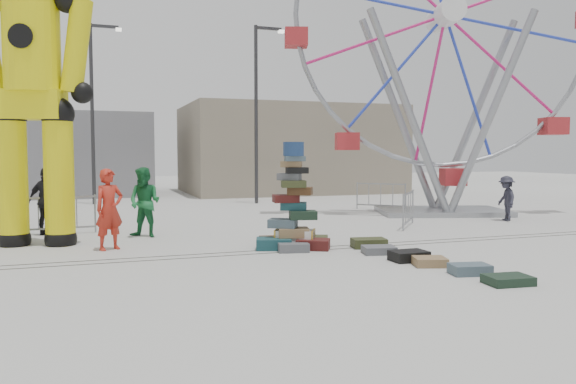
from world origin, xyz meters
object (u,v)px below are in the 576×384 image
object	(u,v)px
suitcase_tower	(293,219)
lamp_post_left	(94,104)
pedestrian_black	(47,201)
pedestrian_grey	(506,198)
steamer_trunk	(295,239)
barricade_wheel_back	(381,196)
crash_test_dummy	(33,83)
barricade_wheel_front	(408,209)
ferris_wheel	(445,41)
pedestrian_green	(145,202)
pedestrian_red	(109,209)
barricade_dummy_c	(58,215)
lamp_post_right	(258,105)

from	to	relation	value
suitcase_tower	lamp_post_left	bearing A→B (deg)	127.93
pedestrian_black	pedestrian_grey	xyz separation A→B (m)	(14.46, -1.50, -0.19)
steamer_trunk	lamp_post_left	bearing A→B (deg)	136.11
lamp_post_left	pedestrian_black	xyz separation A→B (m)	(-1.35, -9.60, -3.53)
steamer_trunk	barricade_wheel_back	distance (m)	9.81
crash_test_dummy	barricade_wheel_front	bearing A→B (deg)	15.24
ferris_wheel	pedestrian_green	size ratio (longest dim) A/B	6.84
pedestrian_red	barricade_dummy_c	bearing A→B (deg)	86.21
barricade_wheel_front	pedestrian_red	xyz separation A→B (m)	(-8.88, -1.26, 0.41)
pedestrian_grey	lamp_post_left	bearing A→B (deg)	-114.53
lamp_post_left	suitcase_tower	bearing A→B (deg)	-72.36
crash_test_dummy	pedestrian_red	world-z (taller)	crash_test_dummy
ferris_wheel	barricade_wheel_back	world-z (taller)	ferris_wheel
crash_test_dummy	barricade_dummy_c	xyz separation A→B (m)	(0.38, 1.83, -3.45)
barricade_dummy_c	pedestrian_black	distance (m)	0.48
barricade_wheel_back	pedestrian_red	distance (m)	12.35
pedestrian_red	crash_test_dummy	bearing A→B (deg)	116.39
lamp_post_right	barricade_dummy_c	distance (m)	11.78
suitcase_tower	pedestrian_black	bearing A→B (deg)	163.65
ferris_wheel	barricade_wheel_back	bearing A→B (deg)	141.23
barricade_wheel_back	pedestrian_black	distance (m)	12.62
ferris_wheel	pedestrian_black	size ratio (longest dim) A/B	6.83
barricade_wheel_front	lamp_post_left	bearing A→B (deg)	78.04
ferris_wheel	pedestrian_green	world-z (taller)	ferris_wheel
suitcase_tower	pedestrian_black	size ratio (longest dim) A/B	1.34
lamp_post_left	barricade_wheel_back	distance (m)	13.23
steamer_trunk	barricade_wheel_back	bearing A→B (deg)	77.58
suitcase_tower	barricade_dummy_c	distance (m)	6.98
lamp_post_right	steamer_trunk	bearing A→B (deg)	-102.02
suitcase_tower	pedestrian_grey	xyz separation A→B (m)	(8.69, 2.79, 0.05)
lamp_post_right	pedestrian_grey	distance (m)	11.58
barricade_wheel_front	pedestrian_green	xyz separation A→B (m)	(-7.91, 0.56, 0.40)
suitcase_tower	pedestrian_green	size ratio (longest dim) A/B	1.34
pedestrian_black	barricade_dummy_c	bearing A→B (deg)	-154.75
barricade_wheel_front	pedestrian_black	size ratio (longest dim) A/B	1.05
lamp_post_right	pedestrian_green	xyz separation A→B (m)	(-5.81, -8.89, -3.53)
lamp_post_left	steamer_trunk	world-z (taller)	lamp_post_left
barricade_wheel_back	lamp_post_left	bearing A→B (deg)	-166.35
lamp_post_left	lamp_post_right	bearing A→B (deg)	-15.95
steamer_trunk	lamp_post_right	bearing A→B (deg)	106.24
crash_test_dummy	ferris_wheel	size ratio (longest dim) A/B	0.58
crash_test_dummy	barricade_wheel_front	size ratio (longest dim) A/B	3.79
barricade_dummy_c	pedestrian_grey	size ratio (longest dim) A/B	1.31
barricade_dummy_c	pedestrian_grey	world-z (taller)	pedestrian_grey
steamer_trunk	pedestrian_grey	size ratio (longest dim) A/B	0.62
crash_test_dummy	ferris_wheel	world-z (taller)	ferris_wheel
pedestrian_green	steamer_trunk	bearing A→B (deg)	-6.09
ferris_wheel	pedestrian_green	xyz separation A→B (m)	(-11.10, -2.31, -5.47)
steamer_trunk	barricade_wheel_front	bearing A→B (deg)	56.05
suitcase_tower	pedestrian_red	size ratio (longest dim) A/B	1.33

